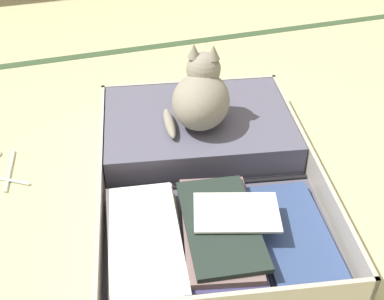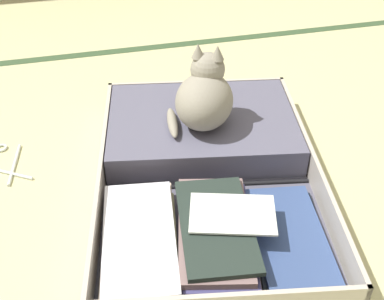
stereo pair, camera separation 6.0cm
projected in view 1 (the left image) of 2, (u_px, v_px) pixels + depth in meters
ground_plane at (186, 260)px, 1.32m from camera, size 10.00×10.00×0.00m
tatami_border at (109, 53)px, 2.27m from camera, size 4.80×0.05×0.00m
open_suitcase at (202, 163)px, 1.56m from camera, size 0.80×1.05×0.11m
black_cat at (201, 96)px, 1.57m from camera, size 0.26×0.28×0.26m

